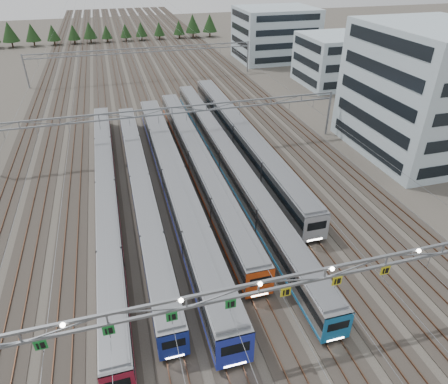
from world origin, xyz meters
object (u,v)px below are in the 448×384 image
object	(u,v)px
gantry_far	(143,54)
depot_bldg_north	(275,34)
train_a	(107,191)
train_f	(242,136)
depot_bldg_mid	(332,60)
gantry_mid	(172,116)
train_b	(141,185)
train_e	(228,159)
train_c	(174,180)
train_d	(198,160)
depot_bldg_south	(425,92)
gantry_near	(259,291)

from	to	relation	value
gantry_far	depot_bldg_north	distance (m)	41.92
train_a	train_f	distance (m)	25.18
gantry_far	depot_bldg_mid	size ratio (longest dim) A/B	3.52
gantry_mid	depot_bldg_north	size ratio (longest dim) A/B	2.56
train_a	train_b	world-z (taller)	train_b
train_e	train_b	bearing A→B (deg)	-163.13
train_f	depot_bldg_north	world-z (taller)	depot_bldg_north
train_c	train_d	xyz separation A→B (m)	(4.50, 5.18, -0.19)
train_b	train_d	xyz separation A→B (m)	(9.00, 4.58, 0.19)
gantry_mid	depot_bldg_north	world-z (taller)	depot_bldg_north
train_e	depot_bldg_mid	distance (m)	52.72
train_e	train_c	bearing A→B (deg)	-152.43
depot_bldg_south	train_c	bearing A→B (deg)	-175.06
train_b	gantry_far	world-z (taller)	gantry_far
train_f	gantry_mid	xyz separation A→B (m)	(-11.25, 1.65, 4.07)
gantry_mid	depot_bldg_north	distance (m)	69.35
train_b	gantry_far	bearing A→B (deg)	83.33
train_e	train_f	xyz separation A→B (m)	(4.50, 7.00, 0.29)
train_d	depot_bldg_south	distance (m)	37.24
gantry_mid	train_f	bearing A→B (deg)	-8.36
train_c	train_b	bearing A→B (deg)	172.33
train_a	depot_bldg_mid	world-z (taller)	depot_bldg_mid
train_c	gantry_mid	distance (m)	14.13
train_c	depot_bldg_mid	bearing A→B (deg)	42.09
train_c	gantry_mid	size ratio (longest dim) A/B	1.00
train_b	train_c	size ratio (longest dim) A/B	0.95
gantry_near	depot_bldg_south	xyz separation A→B (m)	(38.67, 30.30, 2.85)
train_b	depot_bldg_mid	bearing A→B (deg)	39.05
gantry_far	train_d	bearing A→B (deg)	-87.58
train_c	train_f	xyz separation A→B (m)	(13.50, 11.70, -0.01)
train_b	depot_bldg_north	xyz separation A→B (m)	(47.08, 69.15, 5.32)
train_d	train_e	bearing A→B (deg)	-6.16
depot_bldg_south	train_d	bearing A→B (deg)	177.40
depot_bldg_mid	train_f	bearing A→B (deg)	-137.44
depot_bldg_north	train_d	bearing A→B (deg)	-120.53
gantry_near	gantry_mid	size ratio (longest dim) A/B	1.00
train_c	gantry_near	world-z (taller)	gantry_near
train_c	depot_bldg_south	distance (m)	41.73
train_b	gantry_far	size ratio (longest dim) A/B	0.95
train_f	train_b	bearing A→B (deg)	-148.36
depot_bldg_north	gantry_near	bearing A→B (deg)	-112.70
gantry_far	depot_bldg_north	xyz separation A→B (m)	(40.33, 11.41, 0.89)
gantry_far	depot_bldg_mid	world-z (taller)	depot_bldg_mid
depot_bldg_north	gantry_mid	bearing A→B (deg)	-125.56
train_d	gantry_far	distance (m)	53.38
train_e	gantry_mid	distance (m)	11.80
train_d	gantry_mid	world-z (taller)	gantry_mid
gantry_near	gantry_far	bearing A→B (deg)	89.97
train_d	train_c	bearing A→B (deg)	-130.96
train_b	depot_bldg_south	xyz separation A→B (m)	(45.37, 2.93, 7.99)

